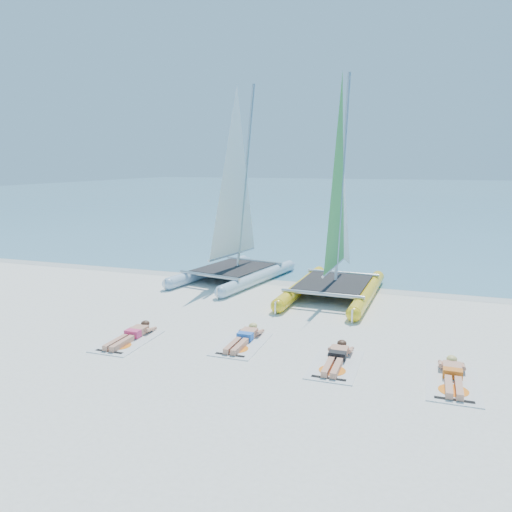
{
  "coord_description": "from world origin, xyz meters",
  "views": [
    {
      "loc": [
        4.34,
        -11.6,
        4.27
      ],
      "look_at": [
        -0.09,
        1.2,
        1.72
      ],
      "focal_mm": 35.0,
      "sensor_mm": 36.0,
      "label": 1
    }
  ],
  "objects": [
    {
      "name": "towel_d",
      "position": [
        5.0,
        -1.72,
        0.01
      ],
      "size": [
        1.0,
        1.85,
        0.02
      ],
      "primitive_type": "cube",
      "color": "silver",
      "rests_on": "ground"
    },
    {
      "name": "catamaran_yellow",
      "position": [
        1.62,
        4.53,
        2.33
      ],
      "size": [
        2.79,
        5.85,
        7.39
      ],
      "rotation": [
        0.0,
        0.0,
        -0.04
      ],
      "color": "yellow",
      "rests_on": "ground"
    },
    {
      "name": "sunbather_d",
      "position": [
        5.0,
        -1.53,
        0.12
      ],
      "size": [
        0.37,
        1.73,
        0.26
      ],
      "color": "tan",
      "rests_on": "towel_d"
    },
    {
      "name": "catamaran_blue",
      "position": [
        -2.28,
        5.2,
        2.2
      ],
      "size": [
        3.6,
        5.8,
        7.36
      ],
      "rotation": [
        0.0,
        0.0,
        -0.2
      ],
      "color": "#B9D8F4",
      "rests_on": "ground"
    },
    {
      "name": "sea",
      "position": [
        0.0,
        63.0,
        0.01
      ],
      "size": [
        140.0,
        115.0,
        0.01
      ],
      "primitive_type": "cube",
      "color": "#6B9FB3",
      "rests_on": "ground"
    },
    {
      "name": "towel_c",
      "position": [
        2.66,
        -1.55,
        0.01
      ],
      "size": [
        1.0,
        1.85,
        0.02
      ],
      "primitive_type": "cube",
      "color": "silver",
      "rests_on": "ground"
    },
    {
      "name": "sunbather_a",
      "position": [
        -2.35,
        -1.58,
        0.12
      ],
      "size": [
        0.37,
        1.73,
        0.26
      ],
      "color": "tan",
      "rests_on": "towel_a"
    },
    {
      "name": "sunbather_c",
      "position": [
        2.66,
        -1.36,
        0.12
      ],
      "size": [
        0.37,
        1.73,
        0.26
      ],
      "color": "tan",
      "rests_on": "towel_c"
    },
    {
      "name": "ground",
      "position": [
        0.0,
        0.0,
        0.0
      ],
      "size": [
        140.0,
        140.0,
        0.0
      ],
      "primitive_type": "plane",
      "color": "white",
      "rests_on": "ground"
    },
    {
      "name": "towel_b",
      "position": [
        0.33,
        -1.06,
        0.01
      ],
      "size": [
        1.0,
        1.85,
        0.02
      ],
      "primitive_type": "cube",
      "color": "silver",
      "rests_on": "ground"
    },
    {
      "name": "towel_a",
      "position": [
        -2.35,
        -1.77,
        0.01
      ],
      "size": [
        1.0,
        1.85,
        0.02
      ],
      "primitive_type": "cube",
      "color": "silver",
      "rests_on": "ground"
    },
    {
      "name": "sunbather_b",
      "position": [
        0.33,
        -0.87,
        0.12
      ],
      "size": [
        0.37,
        1.73,
        0.26
      ],
      "color": "tan",
      "rests_on": "towel_b"
    },
    {
      "name": "wet_sand_strip",
      "position": [
        0.0,
        5.5,
        0.0
      ],
      "size": [
        140.0,
        1.4,
        0.01
      ],
      "primitive_type": "cube",
      "color": "silver",
      "rests_on": "ground"
    }
  ]
}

